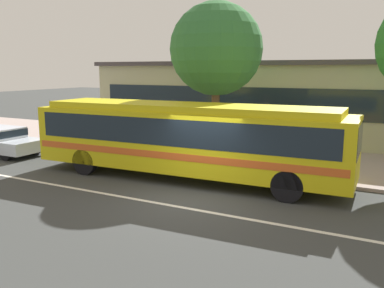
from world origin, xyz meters
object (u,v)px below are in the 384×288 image
Objects in this scene: transit_bus at (186,136)px; pedestrian_walking_along_curb at (170,135)px; pedestrian_waiting_near_sign at (138,129)px; street_tree_near_stop at (216,49)px; bus_stop_sign at (311,134)px.

transit_bus is 7.17× the size of pedestrian_walking_along_curb.
pedestrian_waiting_near_sign is (-4.51, 3.30, -0.47)m from transit_bus.
pedestrian_waiting_near_sign is at bearing 143.81° from transit_bus.
street_tree_near_stop reaches higher than pedestrian_waiting_near_sign.
bus_stop_sign is at bearing 24.87° from transit_bus.
street_tree_near_stop is at bearing 157.05° from bus_stop_sign.
bus_stop_sign is at bearing -9.32° from pedestrian_waiting_near_sign.
pedestrian_walking_along_curb is 4.31m from street_tree_near_stop.
pedestrian_waiting_near_sign is 1.05× the size of pedestrian_walking_along_curb.
bus_stop_sign is 5.98m from street_tree_near_stop.
transit_bus is at bearing -155.13° from bus_stop_sign.
street_tree_near_stop reaches higher than transit_bus.
transit_bus is 1.75× the size of street_tree_near_stop.
transit_bus is 4.49m from bus_stop_sign.
pedestrian_walking_along_curb is 0.24× the size of street_tree_near_stop.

